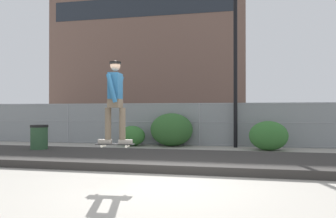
{
  "coord_description": "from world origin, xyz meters",
  "views": [
    {
      "loc": [
        1.51,
        -6.22,
        1.5
      ],
      "look_at": [
        -0.68,
        4.31,
        1.57
      ],
      "focal_mm": 34.29,
      "sensor_mm": 36.0,
      "label": 1
    }
  ],
  "objects_px": {
    "skater": "(115,97)",
    "shrub_center": "(172,130)",
    "skateboard": "(115,144)",
    "parked_car_near": "(167,123)",
    "shrub_left": "(132,136)",
    "trash_bin": "(39,140)",
    "shrub_right": "(268,136)",
    "street_lamp": "(235,48)"
  },
  "relations": [
    {
      "from": "skater",
      "to": "shrub_center",
      "type": "xyz_separation_m",
      "value": [
        -0.2,
        7.12,
        -1.1
      ]
    },
    {
      "from": "skater",
      "to": "skateboard",
      "type": "bearing_deg",
      "value": -4.76
    },
    {
      "from": "skateboard",
      "to": "parked_car_near",
      "type": "distance_m",
      "value": 11.33
    },
    {
      "from": "shrub_center",
      "to": "shrub_left",
      "type": "bearing_deg",
      "value": -170.65
    },
    {
      "from": "shrub_center",
      "to": "trash_bin",
      "type": "bearing_deg",
      "value": -136.41
    },
    {
      "from": "parked_car_near",
      "to": "shrub_center",
      "type": "relative_size",
      "value": 2.42
    },
    {
      "from": "skater",
      "to": "shrub_right",
      "type": "xyz_separation_m",
      "value": [
        3.7,
        6.4,
        -1.24
      ]
    },
    {
      "from": "skater",
      "to": "shrub_center",
      "type": "distance_m",
      "value": 7.21
    },
    {
      "from": "skater",
      "to": "street_lamp",
      "type": "xyz_separation_m",
      "value": [
        2.47,
        7.19,
        2.32
      ]
    },
    {
      "from": "shrub_center",
      "to": "shrub_right",
      "type": "relative_size",
      "value": 1.25
    },
    {
      "from": "street_lamp",
      "to": "parked_car_near",
      "type": "relative_size",
      "value": 1.5
    },
    {
      "from": "parked_car_near",
      "to": "trash_bin",
      "type": "distance_m",
      "value": 8.31
    },
    {
      "from": "skateboard",
      "to": "trash_bin",
      "type": "distance_m",
      "value": 5.34
    },
    {
      "from": "street_lamp",
      "to": "parked_car_near",
      "type": "height_order",
      "value": "street_lamp"
    },
    {
      "from": "street_lamp",
      "to": "shrub_center",
      "type": "distance_m",
      "value": 4.34
    },
    {
      "from": "shrub_right",
      "to": "trash_bin",
      "type": "bearing_deg",
      "value": -159.15
    },
    {
      "from": "shrub_center",
      "to": "skateboard",
      "type": "bearing_deg",
      "value": -88.36
    },
    {
      "from": "shrub_left",
      "to": "shrub_right",
      "type": "height_order",
      "value": "shrub_right"
    },
    {
      "from": "street_lamp",
      "to": "shrub_center",
      "type": "relative_size",
      "value": 3.62
    },
    {
      "from": "shrub_left",
      "to": "trash_bin",
      "type": "bearing_deg",
      "value": -122.77
    },
    {
      "from": "shrub_left",
      "to": "trash_bin",
      "type": "distance_m",
      "value": 4.04
    },
    {
      "from": "street_lamp",
      "to": "shrub_center",
      "type": "xyz_separation_m",
      "value": [
        -2.68,
        -0.07,
        -3.42
      ]
    },
    {
      "from": "shrub_left",
      "to": "shrub_right",
      "type": "bearing_deg",
      "value": -4.55
    },
    {
      "from": "skateboard",
      "to": "trash_bin",
      "type": "xyz_separation_m",
      "value": [
        -4.06,
        3.44,
        -0.29
      ]
    },
    {
      "from": "skateboard",
      "to": "street_lamp",
      "type": "xyz_separation_m",
      "value": [
        2.47,
        7.19,
        3.31
      ]
    },
    {
      "from": "trash_bin",
      "to": "shrub_center",
      "type": "bearing_deg",
      "value": 43.59
    },
    {
      "from": "shrub_left",
      "to": "shrub_center",
      "type": "height_order",
      "value": "shrub_center"
    },
    {
      "from": "parked_car_near",
      "to": "shrub_left",
      "type": "xyz_separation_m",
      "value": [
        -0.62,
        -4.42,
        -0.4
      ]
    },
    {
      "from": "skater",
      "to": "street_lamp",
      "type": "relative_size",
      "value": 0.26
    },
    {
      "from": "trash_bin",
      "to": "skater",
      "type": "bearing_deg",
      "value": -40.28
    },
    {
      "from": "parked_car_near",
      "to": "shrub_right",
      "type": "distance_m",
      "value": 6.94
    },
    {
      "from": "skateboard",
      "to": "skater",
      "type": "xyz_separation_m",
      "value": [
        -0.0,
        0.0,
        1.0
      ]
    },
    {
      "from": "skateboard",
      "to": "skater",
      "type": "relative_size",
      "value": 0.47
    },
    {
      "from": "skateboard",
      "to": "parked_car_near",
      "type": "height_order",
      "value": "parked_car_near"
    },
    {
      "from": "shrub_left",
      "to": "shrub_center",
      "type": "relative_size",
      "value": 0.62
    },
    {
      "from": "parked_car_near",
      "to": "shrub_right",
      "type": "xyz_separation_m",
      "value": [
        4.95,
        -4.86,
        -0.28
      ]
    },
    {
      "from": "skateboard",
      "to": "shrub_left",
      "type": "bearing_deg",
      "value": 105.32
    },
    {
      "from": "skater",
      "to": "trash_bin",
      "type": "bearing_deg",
      "value": 139.72
    },
    {
      "from": "skater",
      "to": "parked_car_near",
      "type": "distance_m",
      "value": 11.37
    },
    {
      "from": "skater",
      "to": "shrub_left",
      "type": "relative_size",
      "value": 1.55
    },
    {
      "from": "shrub_left",
      "to": "shrub_center",
      "type": "bearing_deg",
      "value": 9.35
    },
    {
      "from": "parked_car_near",
      "to": "trash_bin",
      "type": "height_order",
      "value": "parked_car_near"
    }
  ]
}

